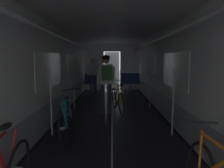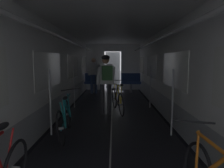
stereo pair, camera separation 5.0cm
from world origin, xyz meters
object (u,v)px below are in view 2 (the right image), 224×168
at_px(bicycle_teal, 65,118).
at_px(bench_seat_far_left, 94,81).
at_px(person_standing_near_bench, 94,73).
at_px(bicycle_yellow_in_aisle, 118,100).
at_px(person_cyclist_aisle, 106,78).
at_px(bench_seat_far_right, 131,81).

bearing_deg(bicycle_teal, bench_seat_far_left, 89.49).
distance_m(bench_seat_far_left, person_standing_near_bench, 0.55).
bearing_deg(bicycle_yellow_in_aisle, bench_seat_far_left, 105.00).
distance_m(bicycle_teal, person_cyclist_aisle, 2.05).
bearing_deg(person_standing_near_bench, bicycle_yellow_in_aisle, -73.56).
relative_size(bicycle_teal, bicycle_yellow_in_aisle, 1.01).
height_order(bicycle_teal, person_standing_near_bench, person_standing_near_bench).
xyz_separation_m(person_cyclist_aisle, person_standing_near_bench, (-0.73, 3.89, -0.10)).
height_order(bicycle_teal, person_cyclist_aisle, person_cyclist_aisle).
relative_size(bench_seat_far_left, person_standing_near_bench, 0.58).
xyz_separation_m(bench_seat_far_left, bicycle_yellow_in_aisle, (1.07, -4.00, -0.18)).
height_order(person_cyclist_aisle, bicycle_yellow_in_aisle, person_cyclist_aisle).
relative_size(bench_seat_far_left, person_cyclist_aisle, 0.57).
distance_m(bicycle_teal, person_standing_near_bench, 5.69).
xyz_separation_m(bench_seat_far_right, person_standing_near_bench, (-1.80, -0.38, 0.41)).
xyz_separation_m(bench_seat_far_left, bicycle_teal, (-0.05, -6.04, -0.19)).
xyz_separation_m(bench_seat_far_left, person_cyclist_aisle, (0.73, -4.27, 0.50)).
bearing_deg(person_cyclist_aisle, bench_seat_far_right, 75.96).
relative_size(bench_seat_far_right, bicycle_teal, 0.58).
distance_m(bicycle_teal, bicycle_yellow_in_aisle, 2.33).
bearing_deg(bench_seat_far_left, person_standing_near_bench, -89.59).
bearing_deg(bicycle_yellow_in_aisle, person_standing_near_bench, 106.44).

